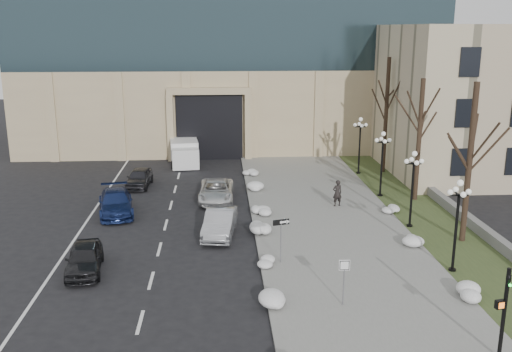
# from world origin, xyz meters

# --- Properties ---
(ground) EXTENTS (160.00, 160.00, 0.00)m
(ground) POSITION_xyz_m (0.00, 0.00, 0.00)
(ground) COLOR black
(ground) RESTS_ON ground
(sidewalk) EXTENTS (9.00, 40.00, 0.12)m
(sidewalk) POSITION_xyz_m (3.50, 14.00, 0.06)
(sidewalk) COLOR gray
(sidewalk) RESTS_ON ground
(curb) EXTENTS (0.30, 40.00, 0.14)m
(curb) POSITION_xyz_m (-1.00, 14.00, 0.07)
(curb) COLOR gray
(curb) RESTS_ON ground
(grass_strip) EXTENTS (4.00, 40.00, 0.10)m
(grass_strip) POSITION_xyz_m (10.00, 14.00, 0.05)
(grass_strip) COLOR #354422
(grass_strip) RESTS_ON ground
(stone_wall) EXTENTS (0.50, 30.00, 0.70)m
(stone_wall) POSITION_xyz_m (12.00, 16.00, 0.35)
(stone_wall) COLOR slate
(stone_wall) RESTS_ON ground
(classical_building) EXTENTS (22.00, 18.12, 12.00)m
(classical_building) POSITION_xyz_m (22.00, 27.98, 6.00)
(classical_building) COLOR #C2B691
(classical_building) RESTS_ON ground
(car_a) EXTENTS (2.16, 4.31, 1.41)m
(car_a) POSITION_xyz_m (-9.89, 7.28, 0.71)
(car_a) COLOR black
(car_a) RESTS_ON ground
(car_b) EXTENTS (2.21, 4.83, 1.54)m
(car_b) POSITION_xyz_m (-3.17, 12.00, 0.77)
(car_b) COLOR #A3A5AA
(car_b) RESTS_ON ground
(car_c) EXTENTS (3.08, 5.50, 1.50)m
(car_c) POSITION_xyz_m (-9.91, 16.46, 0.75)
(car_c) COLOR navy
(car_c) RESTS_ON ground
(car_d) EXTENTS (2.52, 5.15, 1.41)m
(car_d) POSITION_xyz_m (-3.39, 18.98, 0.70)
(car_d) COLOR silver
(car_d) RESTS_ON ground
(car_e) EXTENTS (1.89, 4.19, 1.40)m
(car_e) POSITION_xyz_m (-9.25, 22.96, 0.70)
(car_e) COLOR #2B2B30
(car_e) RESTS_ON ground
(pedestrian) EXTENTS (0.73, 0.56, 1.79)m
(pedestrian) POSITION_xyz_m (4.72, 16.79, 1.02)
(pedestrian) COLOR black
(pedestrian) RESTS_ON sidewalk
(box_truck) EXTENTS (2.99, 6.94, 2.14)m
(box_truck) POSITION_xyz_m (-6.30, 30.81, 1.04)
(box_truck) COLOR silver
(box_truck) RESTS_ON ground
(one_way_sign) EXTENTS (0.91, 0.35, 2.44)m
(one_way_sign) POSITION_xyz_m (0.06, 7.53, 2.01)
(one_way_sign) COLOR slate
(one_way_sign) RESTS_ON ground
(keep_sign) EXTENTS (0.47, 0.07, 2.21)m
(keep_sign) POSITION_xyz_m (2.11, 2.73, 1.63)
(keep_sign) COLOR slate
(keep_sign) RESTS_ON ground
(traffic_signal) EXTENTS (0.62, 0.83, 3.62)m
(traffic_signal) POSITION_xyz_m (6.89, -1.65, 1.80)
(traffic_signal) COLOR black
(traffic_signal) RESTS_ON ground
(snow_clump_b) EXTENTS (1.10, 1.60, 0.36)m
(snow_clump_b) POSITION_xyz_m (-0.87, 2.68, 0.30)
(snow_clump_b) COLOR white
(snow_clump_b) RESTS_ON sidewalk
(snow_clump_c) EXTENTS (1.10, 1.60, 0.36)m
(snow_clump_c) POSITION_xyz_m (-0.81, 7.23, 0.30)
(snow_clump_c) COLOR white
(snow_clump_c) RESTS_ON sidewalk
(snow_clump_d) EXTENTS (1.10, 1.60, 0.36)m
(snow_clump_d) POSITION_xyz_m (-0.78, 11.52, 0.30)
(snow_clump_d) COLOR white
(snow_clump_d) RESTS_ON sidewalk
(snow_clump_e) EXTENTS (1.10, 1.60, 0.36)m
(snow_clump_e) POSITION_xyz_m (-0.47, 15.43, 0.30)
(snow_clump_e) COLOR white
(snow_clump_e) RESTS_ON sidewalk
(snow_clump_f) EXTENTS (1.10, 1.60, 0.36)m
(snow_clump_f) POSITION_xyz_m (-0.88, 21.02, 0.30)
(snow_clump_f) COLOR white
(snow_clump_f) RESTS_ON sidewalk
(snow_clump_g) EXTENTS (1.10, 1.60, 0.36)m
(snow_clump_g) POSITION_xyz_m (-0.64, 25.25, 0.30)
(snow_clump_g) COLOR white
(snow_clump_g) RESTS_ON sidewalk
(snow_clump_h) EXTENTS (1.10, 1.60, 0.36)m
(snow_clump_h) POSITION_xyz_m (7.66, 2.82, 0.30)
(snow_clump_h) COLOR white
(snow_clump_h) RESTS_ON sidewalk
(snow_clump_i) EXTENTS (1.10, 1.60, 0.36)m
(snow_clump_i) POSITION_xyz_m (7.57, 9.47, 0.30)
(snow_clump_i) COLOR white
(snow_clump_i) RESTS_ON sidewalk
(snow_clump_j) EXTENTS (1.10, 1.60, 0.36)m
(snow_clump_j) POSITION_xyz_m (7.88, 15.16, 0.30)
(snow_clump_j) COLOR white
(snow_clump_j) RESTS_ON sidewalk
(lamppost_a) EXTENTS (1.18, 1.18, 4.76)m
(lamppost_a) POSITION_xyz_m (8.30, 6.00, 3.07)
(lamppost_a) COLOR black
(lamppost_a) RESTS_ON ground
(lamppost_b) EXTENTS (1.18, 1.18, 4.76)m
(lamppost_b) POSITION_xyz_m (8.30, 12.50, 3.07)
(lamppost_b) COLOR black
(lamppost_b) RESTS_ON ground
(lamppost_c) EXTENTS (1.18, 1.18, 4.76)m
(lamppost_c) POSITION_xyz_m (8.30, 19.00, 3.07)
(lamppost_c) COLOR black
(lamppost_c) RESTS_ON ground
(lamppost_d) EXTENTS (1.18, 1.18, 4.76)m
(lamppost_d) POSITION_xyz_m (8.30, 25.50, 3.07)
(lamppost_d) COLOR black
(lamppost_d) RESTS_ON ground
(tree_near) EXTENTS (3.20, 3.20, 9.00)m
(tree_near) POSITION_xyz_m (10.50, 10.00, 5.83)
(tree_near) COLOR black
(tree_near) RESTS_ON ground
(tree_mid) EXTENTS (3.20, 3.20, 8.50)m
(tree_mid) POSITION_xyz_m (10.50, 18.00, 5.50)
(tree_mid) COLOR black
(tree_mid) RESTS_ON ground
(tree_far) EXTENTS (3.20, 3.20, 9.50)m
(tree_far) POSITION_xyz_m (10.50, 26.00, 6.15)
(tree_far) COLOR black
(tree_far) RESTS_ON ground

